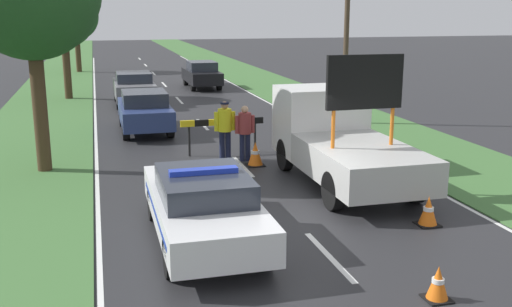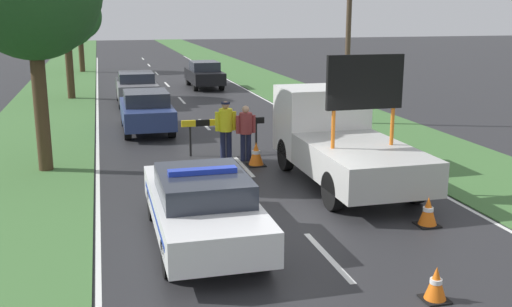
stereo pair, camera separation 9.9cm
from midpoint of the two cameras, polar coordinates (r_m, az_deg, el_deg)
The scene contains 18 objects.
ground_plane at distance 13.12m, azimuth 3.24°, elevation -6.13°, with size 160.00×160.00×0.00m, color #28282B.
lane_markings at distance 27.37m, azimuth -6.58°, elevation 4.20°, with size 8.27×63.67×0.01m.
grass_verge_left at distance 32.11m, azimuth -18.97°, elevation 4.95°, with size 4.02×120.00×0.03m.
grass_verge_right at distance 33.58m, azimuth 2.69°, elevation 6.01°, with size 4.02×120.00×0.03m.
police_car at distance 11.64m, azimuth -5.30°, elevation -4.90°, with size 1.86×4.86×1.50m.
work_truck at distance 15.76m, azimuth 7.73°, elevation 1.37°, with size 2.30×5.59×3.41m.
road_barrier at distance 18.60m, azimuth -3.37°, elevation 2.71°, with size 2.61×0.08×1.12m.
police_officer at distance 17.82m, azimuth -3.15°, elevation 2.69°, with size 0.64×0.41×1.78m.
pedestrian_civilian at distance 17.74m, azimuth -1.23°, elevation 2.38°, with size 0.60×0.38×1.66m.
traffic_cone_near_police at distance 13.06m, azimuth 15.88°, elevation -5.29°, with size 0.46×0.46×0.63m.
traffic_cone_centre_front at distance 17.31m, azimuth -0.23°, elevation -0.03°, with size 0.51×0.51×0.70m.
traffic_cone_near_truck at distance 9.90m, azimuth 16.66°, elevation -11.75°, with size 0.40×0.40×0.56m.
queued_car_hatch_blue at distance 22.45m, azimuth -10.68°, elevation 4.02°, with size 1.77×4.19×1.52m.
queued_car_suv_grey at distance 29.16m, azimuth -11.64°, elevation 6.16°, with size 1.80×4.33×1.54m.
queued_car_sedan_black at distance 34.95m, azimuth -5.28°, elevation 7.54°, with size 1.71×4.44×1.52m.
roadside_tree_near_left at distance 31.61m, azimuth -18.00°, elevation 12.45°, with size 3.12×3.12×5.83m.
roadside_tree_near_right at distance 45.33m, azimuth -16.87°, elevation 12.39°, with size 3.18×3.18×5.64m.
utility_pole at distance 23.69m, azimuth 8.56°, elevation 13.34°, with size 1.20×0.20×8.53m.
Camera 1 is at (-3.94, -11.71, 4.41)m, focal length 42.00 mm.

